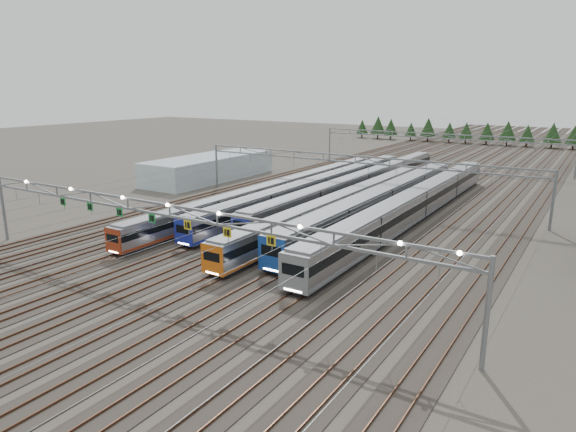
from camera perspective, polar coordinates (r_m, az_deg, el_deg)
The scene contains 13 objects.
ground at distance 50.22m, azimuth -12.55°, elevation -7.54°, with size 400.00×400.00×0.00m, color #47423A.
track_bed at distance 137.92m, azimuth 18.02°, elevation 6.53°, with size 54.00×260.00×5.42m.
train_a at distance 83.09m, azimuth -1.05°, elevation 2.82°, with size 2.53×66.31×3.29m.
train_b at distance 85.17m, azimuth 3.41°, elevation 3.19°, with size 2.77×64.32×3.60m.
train_c at distance 89.42m, azimuth 8.13°, elevation 3.63°, with size 2.82×68.68×3.68m.
train_d at distance 73.49m, azimuth 6.26°, elevation 1.33°, with size 2.72×57.88×3.54m.
train_e at distance 74.25m, azimuth 10.36°, elevation 1.54°, with size 3.17×56.49×4.13m.
train_f at distance 74.00m, azimuth 13.98°, elevation 1.28°, with size 3.11×65.70×4.05m.
gantry_near at distance 48.04m, azimuth -13.14°, elevation 0.31°, with size 56.36×0.61×8.08m.
gantry_mid at distance 80.93m, azimuth 7.47°, elevation 5.63°, with size 56.36×0.36×8.00m.
gantry_far at distance 122.97m, azimuth 16.41°, elevation 8.09°, with size 56.36×0.36×8.00m.
west_shed at distance 105.40m, azimuth -8.69°, elevation 5.34°, with size 10.00×30.00×4.66m, color #A7BDC8.
treeline at distance 177.02m, azimuth 23.22°, elevation 8.54°, with size 106.40×5.60×7.02m.
Camera 1 is at (33.36, -32.76, 18.34)m, focal length 32.00 mm.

